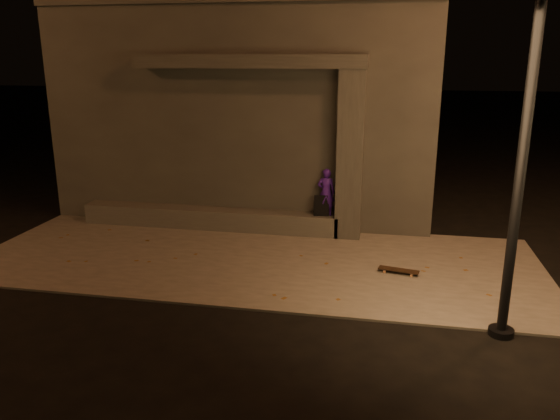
% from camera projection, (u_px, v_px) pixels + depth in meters
% --- Properties ---
extents(ground, '(120.00, 120.00, 0.00)m').
position_uv_depth(ground, '(226.00, 303.00, 8.91)').
color(ground, black).
rests_on(ground, ground).
extents(sidewalk, '(11.00, 4.40, 0.04)m').
position_uv_depth(sidewalk, '(255.00, 259.00, 10.79)').
color(sidewalk, '#615C56').
rests_on(sidewalk, ground).
extents(building, '(9.00, 5.10, 5.22)m').
position_uv_depth(building, '(257.00, 106.00, 14.51)').
color(building, '#3B3936').
rests_on(building, ground).
extents(ledge, '(6.00, 0.55, 0.45)m').
position_uv_depth(ledge, '(210.00, 218.00, 12.65)').
color(ledge, '#4F4D48').
rests_on(ledge, sidewalk).
extents(column, '(0.55, 0.55, 3.60)m').
position_uv_depth(column, '(350.00, 156.00, 11.63)').
color(column, '#3B3936').
rests_on(column, sidewalk).
extents(canopy, '(5.00, 0.70, 0.28)m').
position_uv_depth(canopy, '(250.00, 61.00, 11.56)').
color(canopy, '#3B3936').
rests_on(canopy, column).
extents(skateboarder, '(0.40, 0.28, 1.05)m').
position_uv_depth(skateboarder, '(326.00, 192.00, 11.95)').
color(skateboarder, '#411798').
rests_on(skateboarder, ledge).
extents(backpack, '(0.36, 0.26, 0.47)m').
position_uv_depth(backpack, '(321.00, 208.00, 12.07)').
color(backpack, black).
rests_on(backpack, ledge).
extents(skateboard, '(0.76, 0.33, 0.08)m').
position_uv_depth(skateboard, '(399.00, 270.00, 9.99)').
color(skateboard, black).
rests_on(skateboard, sidewalk).
extents(street_lamp_0, '(0.36, 0.36, 7.78)m').
position_uv_depth(street_lamp_0, '(540.00, 14.00, 6.69)').
color(street_lamp_0, black).
rests_on(street_lamp_0, ground).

